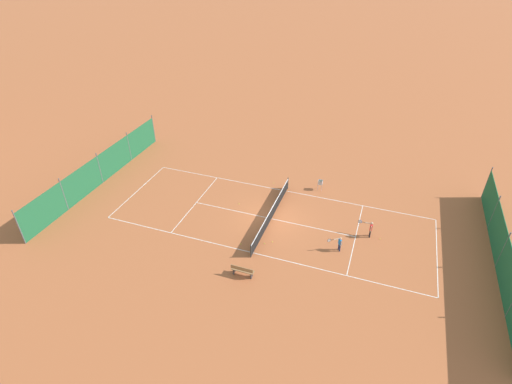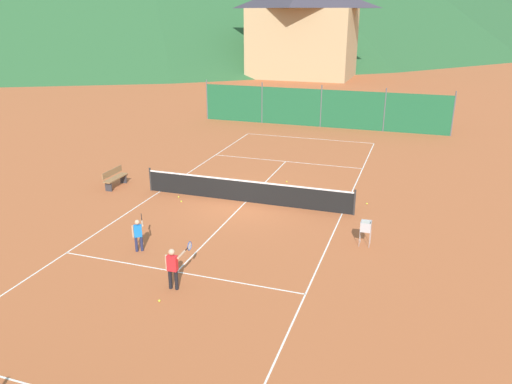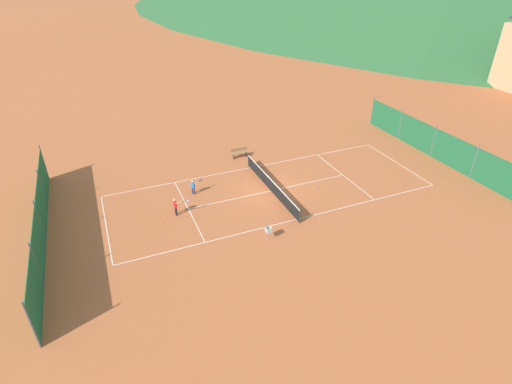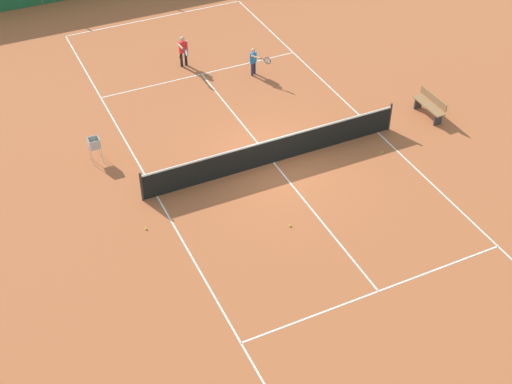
{
  "view_description": "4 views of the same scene",
  "coord_description": "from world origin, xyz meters",
  "px_view_note": "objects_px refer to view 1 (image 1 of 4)",
  "views": [
    {
      "loc": [
        -23.34,
        -7.09,
        18.62
      ],
      "look_at": [
        1.48,
        1.78,
        1.13
      ],
      "focal_mm": 28.0,
      "sensor_mm": 36.0,
      "label": 1
    },
    {
      "loc": [
        6.71,
        -18.61,
        7.6
      ],
      "look_at": [
        1.06,
        -1.81,
        1.19
      ],
      "focal_mm": 35.0,
      "sensor_mm": 36.0,
      "label": 2
    },
    {
      "loc": [
        23.39,
        -11.12,
        15.39
      ],
      "look_at": [
        0.67,
        -1.51,
        0.61
      ],
      "focal_mm": 28.0,
      "sensor_mm": 36.0,
      "label": 3
    },
    {
      "loc": [
        8.64,
        16.87,
        14.39
      ],
      "look_at": [
        1.69,
        2.2,
        0.96
      ],
      "focal_mm": 50.0,
      "sensor_mm": 36.0,
      "label": 4
    }
  ],
  "objects_px": {
    "tennis_ball_by_net_right": "(380,239)",
    "courtside_bench": "(242,270)",
    "tennis_net": "(271,213)",
    "tennis_ball_near_corner": "(272,242)",
    "tennis_ball_service_box": "(274,183)",
    "ball_hopper": "(320,183)",
    "tennis_ball_far_corner": "(241,244)",
    "tennis_ball_by_net_left": "(265,243)",
    "player_far_baseline": "(370,228)",
    "tennis_ball_alley_left": "(239,204)",
    "player_near_baseline": "(339,243)"
  },
  "relations": [
    {
      "from": "tennis_ball_far_corner",
      "to": "ball_hopper",
      "type": "xyz_separation_m",
      "value": [
        8.85,
        -3.74,
        0.63
      ]
    },
    {
      "from": "tennis_ball_alley_left",
      "to": "courtside_bench",
      "type": "height_order",
      "value": "courtside_bench"
    },
    {
      "from": "player_far_baseline",
      "to": "tennis_ball_near_corner",
      "type": "relative_size",
      "value": 19.44
    },
    {
      "from": "tennis_ball_by_net_right",
      "to": "tennis_ball_alley_left",
      "type": "distance_m",
      "value": 11.15
    },
    {
      "from": "tennis_ball_service_box",
      "to": "tennis_ball_by_net_left",
      "type": "distance_m",
      "value": 8.06
    },
    {
      "from": "player_far_baseline",
      "to": "tennis_ball_near_corner",
      "type": "distance_m",
      "value": 7.08
    },
    {
      "from": "player_far_baseline",
      "to": "tennis_ball_alley_left",
      "type": "height_order",
      "value": "player_far_baseline"
    },
    {
      "from": "tennis_ball_by_net_left",
      "to": "player_near_baseline",
      "type": "bearing_deg",
      "value": -77.82
    },
    {
      "from": "tennis_net",
      "to": "tennis_ball_by_net_left",
      "type": "distance_m",
      "value": 3.02
    },
    {
      "from": "tennis_ball_far_corner",
      "to": "tennis_ball_near_corner",
      "type": "bearing_deg",
      "value": -64.35
    },
    {
      "from": "tennis_ball_alley_left",
      "to": "courtside_bench",
      "type": "relative_size",
      "value": 0.04
    },
    {
      "from": "tennis_net",
      "to": "tennis_ball_near_corner",
      "type": "distance_m",
      "value": 2.78
    },
    {
      "from": "tennis_ball_by_net_right",
      "to": "tennis_ball_by_net_left",
      "type": "xyz_separation_m",
      "value": [
        -3.27,
        7.63,
        0.0
      ]
    },
    {
      "from": "tennis_ball_by_net_right",
      "to": "ball_hopper",
      "type": "xyz_separation_m",
      "value": [
        4.96,
        5.46,
        0.63
      ]
    },
    {
      "from": "player_near_baseline",
      "to": "tennis_ball_by_net_left",
      "type": "relative_size",
      "value": 17.29
    },
    {
      "from": "tennis_ball_by_net_right",
      "to": "ball_hopper",
      "type": "bearing_deg",
      "value": 47.74
    },
    {
      "from": "tennis_ball_alley_left",
      "to": "player_far_baseline",
      "type": "bearing_deg",
      "value": -93.16
    },
    {
      "from": "tennis_ball_far_corner",
      "to": "tennis_ball_alley_left",
      "type": "bearing_deg",
      "value": 23.14
    },
    {
      "from": "tennis_ball_alley_left",
      "to": "tennis_ball_by_net_right",
      "type": "bearing_deg",
      "value": -93.27
    },
    {
      "from": "player_far_baseline",
      "to": "tennis_ball_near_corner",
      "type": "bearing_deg",
      "value": 115.08
    },
    {
      "from": "player_far_baseline",
      "to": "tennis_ball_far_corner",
      "type": "relative_size",
      "value": 19.44
    },
    {
      "from": "tennis_ball_far_corner",
      "to": "ball_hopper",
      "type": "height_order",
      "value": "ball_hopper"
    },
    {
      "from": "player_near_baseline",
      "to": "ball_hopper",
      "type": "bearing_deg",
      "value": 21.63
    },
    {
      "from": "tennis_ball_near_corner",
      "to": "player_near_baseline",
      "type": "bearing_deg",
      "value": -80.96
    },
    {
      "from": "tennis_net",
      "to": "tennis_ball_by_net_right",
      "type": "relative_size",
      "value": 139.09
    },
    {
      "from": "tennis_ball_near_corner",
      "to": "tennis_ball_far_corner",
      "type": "distance_m",
      "value": 2.24
    },
    {
      "from": "player_near_baseline",
      "to": "courtside_bench",
      "type": "xyz_separation_m",
      "value": [
        -4.48,
        5.35,
        -0.22
      ]
    },
    {
      "from": "player_near_baseline",
      "to": "tennis_ball_near_corner",
      "type": "distance_m",
      "value": 4.65
    },
    {
      "from": "tennis_ball_service_box",
      "to": "ball_hopper",
      "type": "distance_m",
      "value": 4.02
    },
    {
      "from": "tennis_ball_by_net_left",
      "to": "tennis_ball_far_corner",
      "type": "bearing_deg",
      "value": 111.41
    },
    {
      "from": "tennis_ball_alley_left",
      "to": "ball_hopper",
      "type": "xyz_separation_m",
      "value": [
        4.33,
        -5.67,
        0.63
      ]
    },
    {
      "from": "tennis_net",
      "to": "player_near_baseline",
      "type": "xyz_separation_m",
      "value": [
        -1.87,
        -5.45,
        0.17
      ]
    },
    {
      "from": "player_far_baseline",
      "to": "tennis_net",
      "type": "bearing_deg",
      "value": 93.1
    },
    {
      "from": "tennis_ball_by_net_right",
      "to": "courtside_bench",
      "type": "distance_m",
      "value": 10.41
    },
    {
      "from": "tennis_ball_alley_left",
      "to": "tennis_ball_by_net_left",
      "type": "distance_m",
      "value": 5.25
    },
    {
      "from": "player_near_baseline",
      "to": "tennis_ball_service_box",
      "type": "xyz_separation_m",
      "value": [
        6.78,
        6.79,
        -0.64
      ]
    },
    {
      "from": "player_near_baseline",
      "to": "tennis_net",
      "type": "bearing_deg",
      "value": 71.11
    },
    {
      "from": "player_far_baseline",
      "to": "courtside_bench",
      "type": "height_order",
      "value": "player_far_baseline"
    },
    {
      "from": "ball_hopper",
      "to": "courtside_bench",
      "type": "height_order",
      "value": "ball_hopper"
    },
    {
      "from": "player_far_baseline",
      "to": "tennis_ball_far_corner",
      "type": "bearing_deg",
      "value": 115.22
    },
    {
      "from": "tennis_ball_by_net_right",
      "to": "courtside_bench",
      "type": "xyz_separation_m",
      "value": [
        -6.67,
        7.98,
        0.42
      ]
    },
    {
      "from": "player_near_baseline",
      "to": "tennis_ball_by_net_left",
      "type": "height_order",
      "value": "player_near_baseline"
    },
    {
      "from": "tennis_net",
      "to": "tennis_ball_near_corner",
      "type": "bearing_deg",
      "value": -160.75
    },
    {
      "from": "courtside_bench",
      "to": "player_near_baseline",
      "type": "bearing_deg",
      "value": -50.08
    },
    {
      "from": "tennis_ball_by_net_right",
      "to": "courtside_bench",
      "type": "relative_size",
      "value": 0.04
    },
    {
      "from": "tennis_ball_by_net_right",
      "to": "tennis_ball_alley_left",
      "type": "xyz_separation_m",
      "value": [
        0.64,
        11.13,
        0.0
      ]
    },
    {
      "from": "tennis_net",
      "to": "courtside_bench",
      "type": "relative_size",
      "value": 6.12
    },
    {
      "from": "tennis_ball_far_corner",
      "to": "tennis_ball_by_net_left",
      "type": "bearing_deg",
      "value": -68.59
    },
    {
      "from": "tennis_ball_alley_left",
      "to": "tennis_ball_near_corner",
      "type": "bearing_deg",
      "value": -131.93
    },
    {
      "from": "tennis_net",
      "to": "courtside_bench",
      "type": "height_order",
      "value": "tennis_net"
    }
  ]
}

